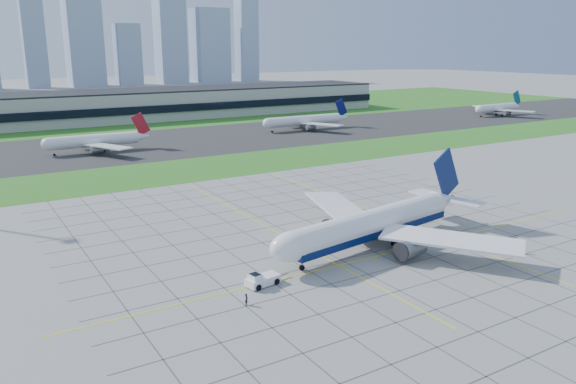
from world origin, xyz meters
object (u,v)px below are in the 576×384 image
(airliner, at_px, (373,224))
(distant_jet_1, at_px, (96,140))
(pushback_tug, at_px, (261,280))
(distant_jet_2, at_px, (305,120))
(crew_far, at_px, (524,249))
(crew_near, at_px, (247,299))
(distant_jet_3, at_px, (498,108))

(airliner, relative_size, distant_jet_1, 1.28)
(pushback_tug, distance_m, distant_jet_2, 182.65)
(airliner, bearing_deg, crew_far, -48.63)
(airliner, height_order, distant_jet_1, airliner)
(distant_jet_1, bearing_deg, crew_near, -94.46)
(distant_jet_1, relative_size, distant_jet_2, 0.93)
(pushback_tug, relative_size, distant_jet_3, 0.20)
(crew_far, bearing_deg, airliner, 153.25)
(crew_far, height_order, distant_jet_2, distant_jet_2)
(pushback_tug, bearing_deg, airliner, 1.01)
(airliner, height_order, distant_jet_3, airliner)
(airliner, relative_size, distant_jet_2, 1.20)
(distant_jet_2, xyz_separation_m, distant_jet_3, (126.54, -10.34, -0.00))
(crew_far, distance_m, distant_jet_3, 237.12)
(airliner, height_order, crew_far, airliner)
(airliner, relative_size, crew_near, 28.85)
(crew_far, relative_size, distant_jet_3, 0.04)
(airliner, relative_size, crew_far, 30.73)
(crew_near, bearing_deg, distant_jet_2, 5.17)
(distant_jet_3, bearing_deg, crew_far, -140.18)
(crew_near, height_order, distant_jet_1, distant_jet_1)
(pushback_tug, xyz_separation_m, crew_near, (-5.49, -5.25, -0.10))
(airliner, xyz_separation_m, distant_jet_2, (77.73, 143.90, -0.21))
(distant_jet_1, bearing_deg, airliner, -80.69)
(pushback_tug, xyz_separation_m, distant_jet_2, (105.72, 148.91, 3.44))
(crew_near, bearing_deg, distant_jet_3, -17.85)
(crew_far, bearing_deg, distant_jet_3, 52.57)
(crew_near, distance_m, distant_jet_1, 145.82)
(crew_far, distance_m, distant_jet_2, 171.46)
(distant_jet_3, bearing_deg, airliner, -146.82)
(distant_jet_2, height_order, distant_jet_3, same)
(distant_jet_2, distance_m, distant_jet_3, 126.96)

